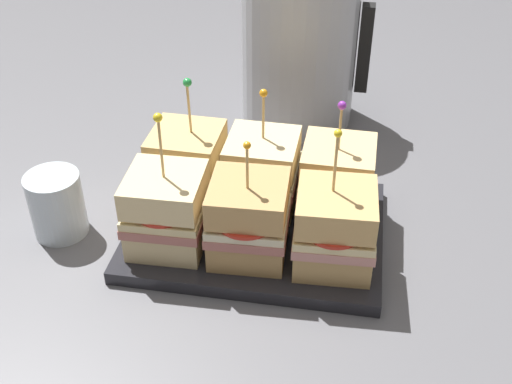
{
  "coord_description": "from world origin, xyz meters",
  "views": [
    {
      "loc": [
        0.11,
        -0.63,
        0.54
      ],
      "look_at": [
        0.0,
        0.0,
        0.07
      ],
      "focal_mm": 45.0,
      "sensor_mm": 36.0,
      "label": 1
    }
  ],
  "objects_px": {
    "serving_platter": "(256,230)",
    "drinking_glass": "(57,205)",
    "sandwich_back_left": "(188,165)",
    "sandwich_back_right": "(337,180)",
    "sandwich_back_center": "(263,172)",
    "kettle_steel": "(299,49)",
    "sandwich_front_left": "(167,211)",
    "sandwich_front_right": "(335,229)",
    "sandwich_front_center": "(248,219)"
  },
  "relations": [
    {
      "from": "serving_platter",
      "to": "sandwich_front_right",
      "type": "bearing_deg",
      "value": -27.25
    },
    {
      "from": "sandwich_front_center",
      "to": "sandwich_front_right",
      "type": "xyz_separation_m",
      "value": [
        0.1,
        -0.0,
        0.0
      ]
    },
    {
      "from": "sandwich_front_right",
      "to": "sandwich_back_center",
      "type": "distance_m",
      "value": 0.14
    },
    {
      "from": "sandwich_front_center",
      "to": "drinking_glass",
      "type": "distance_m",
      "value": 0.25
    },
    {
      "from": "sandwich_back_right",
      "to": "sandwich_front_center",
      "type": "bearing_deg",
      "value": -134.63
    },
    {
      "from": "sandwich_back_left",
      "to": "sandwich_back_center",
      "type": "bearing_deg",
      "value": -0.38
    },
    {
      "from": "sandwich_back_right",
      "to": "sandwich_back_center",
      "type": "bearing_deg",
      "value": 179.09
    },
    {
      "from": "sandwich_back_left",
      "to": "sandwich_front_left",
      "type": "bearing_deg",
      "value": -89.81
    },
    {
      "from": "sandwich_front_center",
      "to": "sandwich_front_left",
      "type": "bearing_deg",
      "value": 179.95
    },
    {
      "from": "kettle_steel",
      "to": "sandwich_back_left",
      "type": "bearing_deg",
      "value": -112.61
    },
    {
      "from": "sandwich_front_left",
      "to": "serving_platter",
      "type": "bearing_deg",
      "value": 27.36
    },
    {
      "from": "sandwich_back_left",
      "to": "sandwich_back_right",
      "type": "distance_m",
      "value": 0.2
    },
    {
      "from": "sandwich_front_center",
      "to": "kettle_steel",
      "type": "relative_size",
      "value": 0.6
    },
    {
      "from": "sandwich_front_center",
      "to": "sandwich_back_right",
      "type": "relative_size",
      "value": 0.98
    },
    {
      "from": "sandwich_back_left",
      "to": "sandwich_back_right",
      "type": "xyz_separation_m",
      "value": [
        0.2,
        -0.0,
        -0.0
      ]
    },
    {
      "from": "sandwich_front_center",
      "to": "sandwich_back_left",
      "type": "xyz_separation_m",
      "value": [
        -0.1,
        0.1,
        0.0
      ]
    },
    {
      "from": "sandwich_front_right",
      "to": "sandwich_back_left",
      "type": "bearing_deg",
      "value": 153.27
    },
    {
      "from": "sandwich_front_center",
      "to": "sandwich_back_right",
      "type": "xyz_separation_m",
      "value": [
        0.1,
        0.1,
        0.0
      ]
    },
    {
      "from": "sandwich_back_left",
      "to": "sandwich_back_center",
      "type": "height_order",
      "value": "sandwich_back_left"
    },
    {
      "from": "serving_platter",
      "to": "sandwich_front_right",
      "type": "height_order",
      "value": "sandwich_front_right"
    },
    {
      "from": "sandwich_front_right",
      "to": "sandwich_back_right",
      "type": "relative_size",
      "value": 1.09
    },
    {
      "from": "sandwich_back_right",
      "to": "kettle_steel",
      "type": "distance_m",
      "value": 0.29
    },
    {
      "from": "sandwich_back_center",
      "to": "sandwich_back_right",
      "type": "relative_size",
      "value": 1.02
    },
    {
      "from": "sandwich_back_right",
      "to": "drinking_glass",
      "type": "height_order",
      "value": "sandwich_back_right"
    },
    {
      "from": "serving_platter",
      "to": "sandwich_front_left",
      "type": "height_order",
      "value": "sandwich_front_left"
    },
    {
      "from": "serving_platter",
      "to": "sandwich_back_right",
      "type": "height_order",
      "value": "sandwich_back_right"
    },
    {
      "from": "sandwich_front_center",
      "to": "kettle_steel",
      "type": "height_order",
      "value": "kettle_steel"
    },
    {
      "from": "sandwich_front_right",
      "to": "kettle_steel",
      "type": "xyz_separation_m",
      "value": [
        -0.09,
        0.38,
        0.05
      ]
    },
    {
      "from": "drinking_glass",
      "to": "sandwich_front_center",
      "type": "bearing_deg",
      "value": -4.27
    },
    {
      "from": "sandwich_front_left",
      "to": "drinking_glass",
      "type": "xyz_separation_m",
      "value": [
        -0.15,
        0.02,
        -0.02
      ]
    },
    {
      "from": "sandwich_front_center",
      "to": "sandwich_back_left",
      "type": "bearing_deg",
      "value": 134.69
    },
    {
      "from": "sandwich_front_left",
      "to": "drinking_glass",
      "type": "bearing_deg",
      "value": 173.0
    },
    {
      "from": "sandwich_back_center",
      "to": "sandwich_front_center",
      "type": "bearing_deg",
      "value": -90.4
    },
    {
      "from": "serving_platter",
      "to": "sandwich_back_left",
      "type": "relative_size",
      "value": 1.84
    },
    {
      "from": "sandwich_back_center",
      "to": "sandwich_back_right",
      "type": "height_order",
      "value": "sandwich_back_center"
    },
    {
      "from": "serving_platter",
      "to": "drinking_glass",
      "type": "bearing_deg",
      "value": -172.59
    },
    {
      "from": "drinking_glass",
      "to": "sandwich_back_center",
      "type": "bearing_deg",
      "value": 17.84
    },
    {
      "from": "sandwich_front_left",
      "to": "sandwich_back_center",
      "type": "relative_size",
      "value": 1.09
    },
    {
      "from": "sandwich_front_left",
      "to": "sandwich_front_right",
      "type": "xyz_separation_m",
      "value": [
        0.2,
        -0.0,
        -0.0
      ]
    },
    {
      "from": "serving_platter",
      "to": "kettle_steel",
      "type": "xyz_separation_m",
      "value": [
        0.01,
        0.32,
        0.11
      ]
    },
    {
      "from": "drinking_glass",
      "to": "serving_platter",
      "type": "bearing_deg",
      "value": 7.41
    },
    {
      "from": "sandwich_front_left",
      "to": "sandwich_back_center",
      "type": "distance_m",
      "value": 0.14
    },
    {
      "from": "sandwich_front_center",
      "to": "sandwich_back_center",
      "type": "height_order",
      "value": "sandwich_back_center"
    },
    {
      "from": "sandwich_back_left",
      "to": "drinking_glass",
      "type": "height_order",
      "value": "sandwich_back_left"
    },
    {
      "from": "sandwich_front_right",
      "to": "sandwich_back_center",
      "type": "height_order",
      "value": "sandwich_front_right"
    },
    {
      "from": "sandwich_back_center",
      "to": "drinking_glass",
      "type": "xyz_separation_m",
      "value": [
        -0.25,
        -0.08,
        -0.02
      ]
    },
    {
      "from": "sandwich_front_left",
      "to": "sandwich_front_right",
      "type": "relative_size",
      "value": 1.03
    },
    {
      "from": "serving_platter",
      "to": "sandwich_front_left",
      "type": "bearing_deg",
      "value": -152.64
    },
    {
      "from": "sandwich_back_right",
      "to": "kettle_steel",
      "type": "height_order",
      "value": "kettle_steel"
    },
    {
      "from": "sandwich_front_left",
      "to": "sandwich_back_right",
      "type": "height_order",
      "value": "sandwich_front_left"
    }
  ]
}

